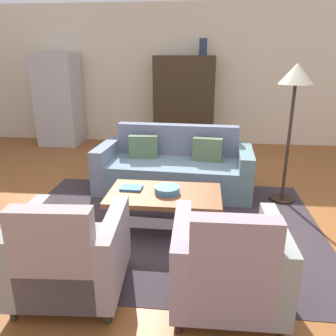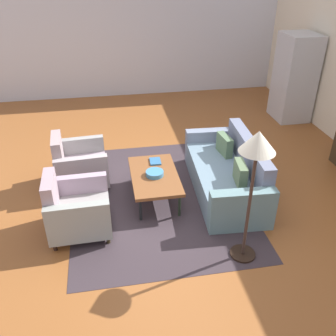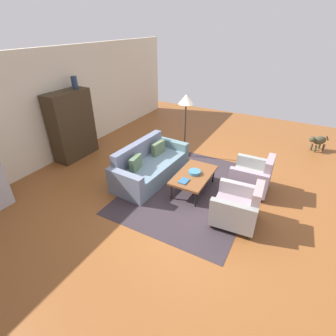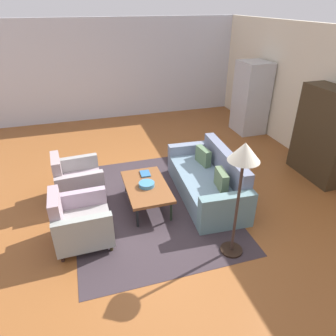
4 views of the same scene
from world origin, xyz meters
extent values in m
plane|color=brown|center=(0.00, 0.00, 0.00)|extent=(11.82, 11.82, 0.00)
cube|color=beige|center=(0.00, 3.74, 1.40)|extent=(9.85, 0.12, 2.80)
cube|color=#362C31|center=(-0.08, -0.13, 0.00)|extent=(3.40, 2.60, 0.01)
cube|color=slate|center=(-0.08, 0.92, 0.21)|extent=(1.79, 0.99, 0.42)
cube|color=slate|center=(-0.06, 1.28, 0.43)|extent=(1.75, 0.28, 0.86)
cube|color=slate|center=(0.88, 0.87, 0.31)|extent=(0.23, 0.91, 0.62)
cube|color=slate|center=(-1.03, 0.97, 0.31)|extent=(0.23, 0.91, 0.62)
cube|color=#556B4B|center=(0.38, 0.99, 0.58)|extent=(0.41, 0.17, 0.32)
cube|color=#516C4D|center=(-0.52, 1.04, 0.58)|extent=(0.41, 0.17, 0.32)
cylinder|color=black|center=(-0.61, 0.10, 0.18)|extent=(0.04, 0.04, 0.36)
cylinder|color=black|center=(0.45, 0.10, 0.18)|extent=(0.04, 0.04, 0.36)
cylinder|color=black|center=(-0.61, -0.46, 0.18)|extent=(0.04, 0.04, 0.36)
cylinder|color=black|center=(0.45, -0.46, 0.18)|extent=(0.04, 0.04, 0.36)
cube|color=brown|center=(-0.08, -0.18, 0.39)|extent=(1.20, 0.70, 0.05)
cylinder|color=#371C14|center=(-1.04, -0.97, 0.05)|extent=(0.05, 0.05, 0.10)
cylinder|color=#2B281B|center=(-0.36, -0.92, 0.05)|extent=(0.05, 0.05, 0.10)
cylinder|color=#2E2C19|center=(-0.99, -1.64, 0.05)|extent=(0.05, 0.05, 0.10)
cylinder|color=#2E2D21|center=(-0.31, -1.60, 0.05)|extent=(0.05, 0.05, 0.10)
cube|color=gray|center=(-0.68, -1.28, 0.25)|extent=(0.61, 0.84, 0.30)
cube|color=gray|center=(-0.65, -1.61, 0.49)|extent=(0.57, 0.18, 0.78)
cube|color=gray|center=(-1.01, -1.30, 0.38)|extent=(0.17, 0.81, 0.56)
cube|color=gray|center=(-0.34, -1.26, 0.38)|extent=(0.17, 0.81, 0.56)
cylinder|color=#3C1F16|center=(0.18, -0.95, 0.05)|extent=(0.05, 0.05, 0.10)
cylinder|color=#2D2515|center=(0.86, -0.93, 0.05)|extent=(0.05, 0.05, 0.10)
cylinder|color=#321D15|center=(0.19, -1.63, 0.05)|extent=(0.05, 0.05, 0.10)
cylinder|color=black|center=(0.87, -1.61, 0.05)|extent=(0.05, 0.05, 0.10)
cube|color=gray|center=(0.52, -1.28, 0.25)|extent=(0.58, 0.81, 0.30)
cube|color=gray|center=(0.53, -1.61, 0.49)|extent=(0.56, 0.15, 0.78)
cube|color=#9B8698|center=(0.18, -1.29, 0.38)|extent=(0.14, 0.80, 0.56)
cube|color=gray|center=(0.86, -1.27, 0.38)|extent=(0.14, 0.80, 0.56)
cylinder|color=teal|center=(-0.05, -0.18, 0.45)|extent=(0.27, 0.27, 0.07)
cube|color=#2B5E8F|center=(-0.45, -0.12, 0.43)|extent=(0.24, 0.18, 0.02)
cube|color=#382A19|center=(-0.09, 3.39, 0.90)|extent=(1.20, 0.50, 1.80)
cube|color=black|center=(-0.39, 3.64, 0.90)|extent=(0.56, 0.01, 1.51)
cube|color=black|center=(0.21, 3.64, 0.90)|extent=(0.56, 0.01, 1.51)
cylinder|color=#243350|center=(0.26, 3.39, 1.95)|extent=(0.15, 0.15, 0.31)
cylinder|color=black|center=(1.37, 0.73, 0.01)|extent=(0.32, 0.32, 0.03)
cylinder|color=#352722|center=(1.37, 0.73, 0.76)|extent=(0.04, 0.04, 1.45)
cone|color=beige|center=(1.37, 0.73, 1.60)|extent=(0.40, 0.40, 0.24)
cylinder|color=#43412C|center=(3.39, -2.54, 0.10)|extent=(0.06, 0.06, 0.20)
cylinder|color=#43412C|center=(3.49, -2.43, 0.10)|extent=(0.06, 0.06, 0.20)
cylinder|color=#43412C|center=(3.60, -2.74, 0.10)|extent=(0.06, 0.06, 0.20)
cylinder|color=#43412C|center=(3.70, -2.64, 0.10)|extent=(0.06, 0.06, 0.20)
ellipsoid|color=#43412C|center=(3.54, -2.59, 0.32)|extent=(0.47, 0.46, 0.24)
sphere|color=#43412C|center=(3.33, -2.38, 0.39)|extent=(0.17, 0.17, 0.17)
cylinder|color=#43412C|center=(3.74, -2.77, 0.36)|extent=(0.12, 0.12, 0.17)
camera|label=1|loc=(0.31, -3.44, 1.80)|focal=35.71mm
camera|label=2|loc=(4.61, -0.81, 3.33)|focal=39.47mm
camera|label=3|loc=(-4.48, -1.93, 3.31)|focal=26.97mm
camera|label=4|loc=(4.22, -1.10, 3.19)|focal=32.36mm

